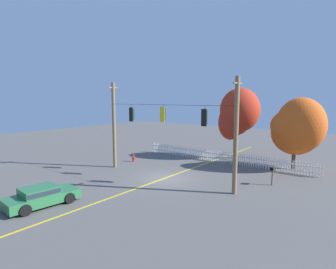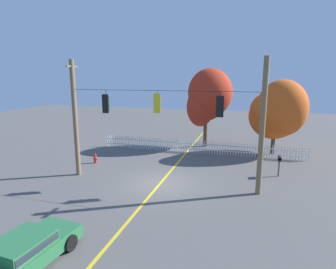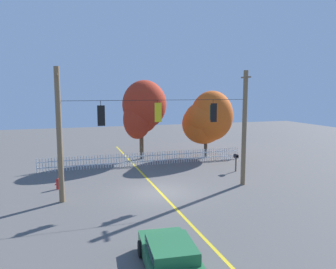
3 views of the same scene
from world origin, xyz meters
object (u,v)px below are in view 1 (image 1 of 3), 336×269
(roadside_mailbox, at_px, (273,170))
(traffic_signal_westbound_side, at_px, (205,117))
(parked_car, at_px, (41,196))
(traffic_signal_northbound_primary, at_px, (163,114))
(fire_hydrant, at_px, (133,158))
(traffic_signal_eastbound_side, at_px, (132,114))
(autumn_maple_near_fence, at_px, (238,114))
(autumn_maple_mid, at_px, (297,128))

(roadside_mailbox, bearing_deg, traffic_signal_westbound_side, -137.21)
(parked_car, height_order, roadside_mailbox, roadside_mailbox)
(traffic_signal_northbound_primary, bearing_deg, fire_hydrant, 156.02)
(traffic_signal_northbound_primary, relative_size, parked_car, 0.31)
(fire_hydrant, bearing_deg, traffic_signal_eastbound_side, -45.81)
(traffic_signal_westbound_side, distance_m, autumn_maple_near_fence, 10.62)
(traffic_signal_westbound_side, relative_size, parked_car, 0.34)
(autumn_maple_near_fence, xyz_separation_m, roadside_mailbox, (5.91, -6.93, -3.53))
(parked_car, relative_size, roadside_mailbox, 3.02)
(traffic_signal_northbound_primary, bearing_deg, traffic_signal_eastbound_side, -180.00)
(traffic_signal_eastbound_side, xyz_separation_m, autumn_maple_mid, (10.99, 9.32, -1.23))
(traffic_signal_northbound_primary, relative_size, autumn_maple_mid, 0.21)
(autumn_maple_near_fence, bearing_deg, traffic_signal_northbound_primary, -98.34)
(roadside_mailbox, bearing_deg, autumn_maple_near_fence, 130.46)
(autumn_maple_near_fence, relative_size, autumn_maple_mid, 1.15)
(traffic_signal_westbound_side, distance_m, roadside_mailbox, 6.37)
(traffic_signal_eastbound_side, xyz_separation_m, roadside_mailbox, (10.85, 3.45, -3.81))
(traffic_signal_northbound_primary, bearing_deg, autumn_maple_near_fence, 81.66)
(roadside_mailbox, bearing_deg, autumn_maple_mid, 88.70)
(autumn_maple_mid, distance_m, roadside_mailbox, 6.42)
(parked_car, xyz_separation_m, roadside_mailbox, (9.51, 12.37, 0.54))
(autumn_maple_near_fence, height_order, fire_hydrant, autumn_maple_near_fence)
(autumn_maple_near_fence, distance_m, autumn_maple_mid, 6.21)
(autumn_maple_near_fence, bearing_deg, traffic_signal_eastbound_side, -115.44)
(traffic_signal_westbound_side, bearing_deg, fire_hydrant, 164.62)
(traffic_signal_eastbound_side, xyz_separation_m, autumn_maple_near_fence, (4.94, 10.38, -0.28))
(traffic_signal_northbound_primary, relative_size, autumn_maple_near_fence, 0.18)
(autumn_maple_mid, bearing_deg, traffic_signal_eastbound_side, -139.68)
(roadside_mailbox, bearing_deg, traffic_signal_eastbound_side, -162.37)
(traffic_signal_eastbound_side, height_order, roadside_mailbox, traffic_signal_eastbound_side)
(traffic_signal_northbound_primary, distance_m, autumn_maple_mid, 12.08)
(traffic_signal_westbound_side, distance_m, parked_car, 11.50)
(parked_car, height_order, fire_hydrant, parked_car)
(parked_car, relative_size, fire_hydrant, 5.68)
(traffic_signal_northbound_primary, distance_m, traffic_signal_westbound_side, 3.71)
(traffic_signal_westbound_side, relative_size, autumn_maple_mid, 0.22)
(traffic_signal_northbound_primary, distance_m, roadside_mailbox, 9.09)
(parked_car, bearing_deg, autumn_maple_near_fence, 79.46)
(traffic_signal_northbound_primary, relative_size, traffic_signal_westbound_side, 0.92)
(autumn_maple_near_fence, distance_m, fire_hydrant, 11.61)
(traffic_signal_eastbound_side, xyz_separation_m, parked_car, (1.35, -8.93, -4.35))
(autumn_maple_near_fence, height_order, roadside_mailbox, autumn_maple_near_fence)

